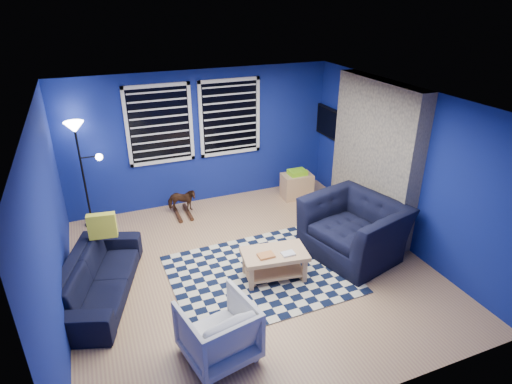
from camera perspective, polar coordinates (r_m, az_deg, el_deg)
floor at (r=6.44m, az=-0.65°, el=-10.10°), size 5.00×5.00×0.00m
ceiling at (r=5.39m, az=-0.78°, el=12.11°), size 5.00×5.00×0.00m
wall_back at (r=8.03m, az=-7.25°, el=7.10°), size 5.00×0.00×5.00m
wall_left at (r=5.52m, az=-25.74°, el=-4.14°), size 0.00×5.00×5.00m
wall_right at (r=7.03m, az=18.68°, el=3.26°), size 0.00×5.00×5.00m
fireplace at (r=7.32m, az=15.33°, el=4.13°), size 0.65×2.00×2.50m
window_left at (r=7.74m, az=-12.73°, el=8.72°), size 1.17×0.06×1.42m
window_right at (r=8.04m, az=-3.48°, el=9.89°), size 1.17×0.06×1.42m
tv at (r=8.47m, az=9.98°, el=8.96°), size 0.07×1.00×0.58m
rug at (r=6.31m, az=0.53°, el=-10.85°), size 2.55×2.06×0.02m
sofa at (r=6.14m, az=-20.26°, el=-10.61°), size 2.12×1.35×0.58m
armchair_big at (r=6.69m, az=12.92°, el=-4.82°), size 1.63×1.51×0.89m
armchair_bent at (r=4.94m, az=-5.08°, el=-17.95°), size 0.89×0.90×0.70m
rocking_horse at (r=7.84m, az=-9.88°, el=-1.12°), size 0.41×0.57×0.44m
coffee_table at (r=6.07m, az=2.46°, el=-8.98°), size 0.97×0.64×0.45m
cabinet at (r=8.46m, az=5.46°, el=0.91°), size 0.60×0.42×0.57m
floor_lamp at (r=7.48m, az=-22.60°, el=6.16°), size 0.51×0.31×1.86m
throw_pillow at (r=6.35m, az=-19.83°, el=-4.26°), size 0.39×0.17×0.36m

